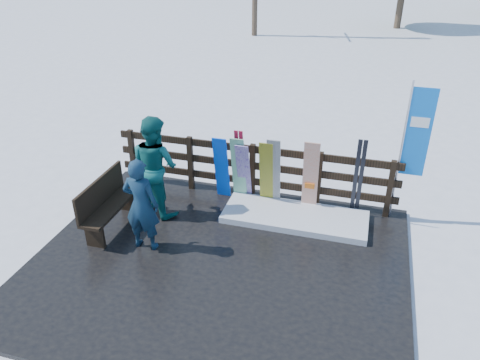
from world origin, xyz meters
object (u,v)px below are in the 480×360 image
(snowboard_2, at_px, (266,174))
(snowboard_0, at_px, (222,168))
(snowboard_1, at_px, (239,169))
(person_back, at_px, (155,166))
(snowboard_5, at_px, (310,177))
(person_front, at_px, (141,205))
(rental_flag, at_px, (414,138))
(snowboard_3, at_px, (244,172))
(snowboard_4, at_px, (274,173))
(bench, at_px, (107,202))

(snowboard_2, bearing_deg, snowboard_0, 180.00)
(snowboard_1, relative_size, person_back, 0.74)
(snowboard_5, height_order, person_front, person_front)
(rental_flag, bearing_deg, snowboard_5, -170.88)
(person_front, relative_size, person_back, 0.86)
(snowboard_3, bearing_deg, snowboard_2, -0.00)
(person_back, bearing_deg, snowboard_1, -128.03)
(snowboard_3, bearing_deg, snowboard_0, 180.00)
(person_back, bearing_deg, snowboard_4, -136.81)
(snowboard_4, xyz_separation_m, rental_flag, (2.38, 0.27, 0.89))
(snowboard_1, height_order, snowboard_4, snowboard_4)
(snowboard_5, bearing_deg, rental_flag, 9.12)
(snowboard_1, bearing_deg, snowboard_3, 0.00)
(snowboard_0, bearing_deg, snowboard_3, 0.00)
(snowboard_5, height_order, rental_flag, rental_flag)
(snowboard_5, bearing_deg, snowboard_4, 180.00)
(bench, distance_m, snowboard_1, 2.51)
(snowboard_3, bearing_deg, snowboard_5, 0.00)
(snowboard_0, height_order, snowboard_3, snowboard_0)
(snowboard_5, bearing_deg, snowboard_0, 180.00)
(snowboard_4, xyz_separation_m, person_front, (-1.79, -1.89, 0.11))
(snowboard_0, distance_m, snowboard_4, 1.03)
(rental_flag, bearing_deg, snowboard_2, -173.88)
(snowboard_4, distance_m, person_front, 2.61)
(snowboard_2, relative_size, snowboard_3, 1.03)
(person_back, bearing_deg, snowboard_3, -129.76)
(snowboard_0, xyz_separation_m, snowboard_2, (0.89, -0.00, 0.00))
(person_front, bearing_deg, snowboard_3, -123.89)
(snowboard_3, distance_m, person_back, 1.69)
(bench, distance_m, snowboard_0, 2.25)
(snowboard_2, height_order, person_front, person_front)
(snowboard_0, xyz_separation_m, snowboard_4, (1.03, 0.00, 0.04))
(snowboard_0, height_order, snowboard_1, snowboard_1)
(snowboard_3, xyz_separation_m, snowboard_5, (1.28, 0.00, 0.09))
(snowboard_5, xyz_separation_m, person_back, (-2.75, -0.77, 0.23))
(snowboard_0, distance_m, snowboard_2, 0.89)
(snowboard_3, relative_size, snowboard_5, 0.90)
(person_back, bearing_deg, bench, 73.75)
(rental_flag, height_order, person_front, rental_flag)
(snowboard_0, relative_size, snowboard_2, 1.00)
(snowboard_0, xyz_separation_m, snowboard_1, (0.35, 0.00, 0.02))
(snowboard_3, bearing_deg, person_back, -152.51)
(snowboard_3, bearing_deg, rental_flag, 5.21)
(snowboard_2, bearing_deg, snowboard_4, 0.00)
(snowboard_2, relative_size, person_front, 0.83)
(snowboard_3, relative_size, rental_flag, 0.51)
(bench, xyz_separation_m, snowboard_2, (2.53, 1.53, 0.16))
(snowboard_2, height_order, snowboard_3, snowboard_2)
(snowboard_5, height_order, person_back, person_back)
(snowboard_0, relative_size, snowboard_5, 0.93)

